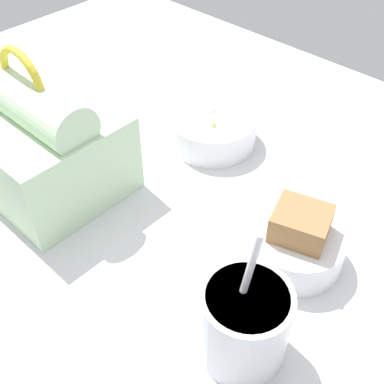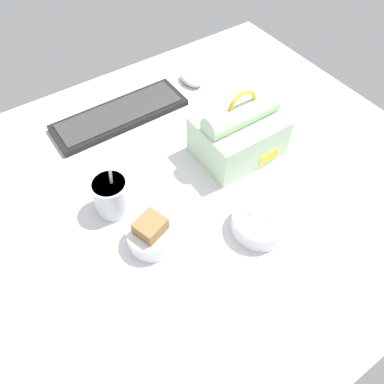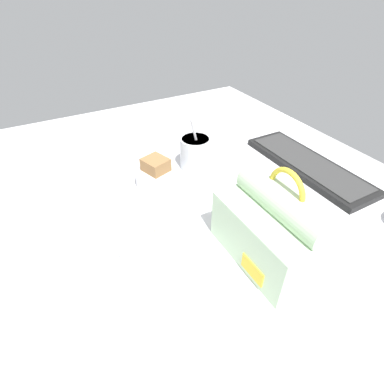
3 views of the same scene
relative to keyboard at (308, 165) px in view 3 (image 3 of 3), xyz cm
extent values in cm
cube|color=silver|center=(-2.40, -33.07, -2.02)|extent=(140.00, 110.00, 2.00)
cube|color=black|center=(0.00, 0.00, -0.12)|extent=(40.08, 13.36, 1.80)
cube|color=#333333|center=(0.00, 0.00, 0.93)|extent=(36.88, 10.95, 0.30)
cube|color=#B7D6AD|center=(19.80, -30.55, 4.69)|extent=(21.54, 16.80, 11.41)
cylinder|color=#B7D6AD|center=(19.80, -30.55, 12.12)|extent=(20.46, 6.27, 6.27)
cube|color=yellow|center=(23.57, -39.06, 2.12)|extent=(6.03, 0.30, 3.42)
torus|color=yellow|center=(19.80, -30.55, 14.94)|extent=(8.54, 1.00, 8.54)
cylinder|color=silver|center=(-16.40, -28.77, 3.64)|extent=(8.74, 8.74, 9.31)
cylinder|color=#C6892D|center=(-16.40, -28.77, 8.00)|extent=(7.69, 7.69, 0.60)
cylinder|color=silver|center=(-15.75, -29.20, 9.30)|extent=(0.70, 3.27, 10.56)
cylinder|color=silver|center=(-13.63, -42.16, 1.28)|extent=(11.17, 11.17, 4.60)
cube|color=olive|center=(-13.63, -42.16, 3.81)|extent=(7.57, 7.21, 6.44)
cylinder|color=silver|center=(8.90, -53.04, 1.30)|extent=(13.25, 13.25, 4.64)
ellipsoid|color=white|center=(10.88, -54.03, 2.73)|extent=(3.60, 3.60, 4.24)
cone|color=#F4DB84|center=(7.24, -51.18, 2.58)|extent=(5.98, 5.98, 3.95)
sphere|color=#4C5623|center=(9.32, -57.06, 1.40)|extent=(1.59, 1.59, 1.59)
sphere|color=#4C5623|center=(9.88, -56.29, 1.40)|extent=(1.59, 1.59, 1.59)
camera|label=1|loc=(-29.82, -7.17, 44.35)|focal=45.00mm
camera|label=2|loc=(-30.61, -83.26, 73.59)|focal=35.00mm
camera|label=3|loc=(48.98, -65.60, 46.90)|focal=28.00mm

